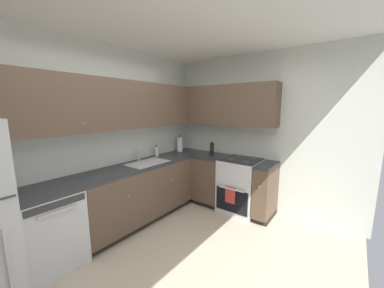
% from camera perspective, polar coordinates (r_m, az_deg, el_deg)
% --- Properties ---
extents(ground_plane, '(3.89, 3.15, 0.02)m').
position_cam_1_polar(ground_plane, '(2.75, -1.31, -30.62)').
color(ground_plane, '#BCAD93').
extents(wall_back, '(3.99, 0.05, 2.64)m').
position_cam_1_polar(wall_back, '(3.37, -23.26, 1.25)').
color(wall_back, silver).
rests_on(wall_back, ground_plane).
extents(wall_right, '(0.05, 3.25, 2.64)m').
position_cam_1_polar(wall_right, '(3.86, 17.12, 2.59)').
color(wall_right, silver).
rests_on(wall_right, ground_plane).
extents(ceiling, '(3.99, 3.25, 0.05)m').
position_cam_1_polar(ceiling, '(2.28, -1.61, 32.85)').
color(ceiling, white).
extents(dishwasher, '(0.60, 0.63, 0.86)m').
position_cam_1_polar(dishwasher, '(3.01, -33.54, -18.30)').
color(dishwasher, silver).
rests_on(dishwasher, ground_plane).
extents(lower_cabinets_back, '(1.89, 0.62, 0.86)m').
position_cam_1_polar(lower_cabinets_back, '(3.55, -13.84, -12.62)').
color(lower_cabinets_back, brown).
rests_on(lower_cabinets_back, ground_plane).
extents(countertop_back, '(3.09, 0.60, 0.03)m').
position_cam_1_polar(countertop_back, '(3.41, -14.14, -5.68)').
color(countertop_back, '#2D2D33').
rests_on(countertop_back, lower_cabinets_back).
extents(lower_cabinets_right, '(0.62, 1.37, 0.86)m').
position_cam_1_polar(lower_cabinets_right, '(3.94, 9.15, -10.20)').
color(lower_cabinets_right, brown).
rests_on(lower_cabinets_right, ground_plane).
extents(countertop_right, '(0.60, 1.37, 0.03)m').
position_cam_1_polar(countertop_right, '(3.81, 9.31, -3.89)').
color(countertop_right, '#2D2D33').
rests_on(countertop_right, lower_cabinets_right).
extents(oven_range, '(0.68, 0.62, 1.05)m').
position_cam_1_polar(oven_range, '(3.84, 12.65, -10.50)').
color(oven_range, silver).
rests_on(oven_range, ground_plane).
extents(upper_cabinets_back, '(2.77, 0.34, 0.69)m').
position_cam_1_polar(upper_cabinets_back, '(3.31, -18.53, 9.73)').
color(upper_cabinets_back, brown).
extents(upper_cabinets_right, '(0.32, 1.92, 0.69)m').
position_cam_1_polar(upper_cabinets_right, '(3.93, 7.94, 10.03)').
color(upper_cabinets_right, brown).
extents(sink, '(0.64, 0.40, 0.10)m').
position_cam_1_polar(sink, '(3.50, -11.59, -5.57)').
color(sink, '#B7B7BC').
rests_on(sink, countertop_back).
extents(faucet, '(0.07, 0.16, 0.21)m').
position_cam_1_polar(faucet, '(3.62, -13.80, -2.42)').
color(faucet, silver).
rests_on(faucet, countertop_back).
extents(soap_bottle, '(0.05, 0.05, 0.21)m').
position_cam_1_polar(soap_bottle, '(3.88, -9.28, -2.00)').
color(soap_bottle, silver).
rests_on(soap_bottle, countertop_back).
extents(paper_towel_roll, '(0.11, 0.11, 0.35)m').
position_cam_1_polar(paper_towel_roll, '(4.29, -3.28, -0.07)').
color(paper_towel_roll, white).
rests_on(paper_towel_roll, countertop_back).
extents(oil_bottle, '(0.07, 0.07, 0.25)m').
position_cam_1_polar(oil_bottle, '(3.93, 5.28, -1.36)').
color(oil_bottle, black).
rests_on(oil_bottle, countertop_right).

